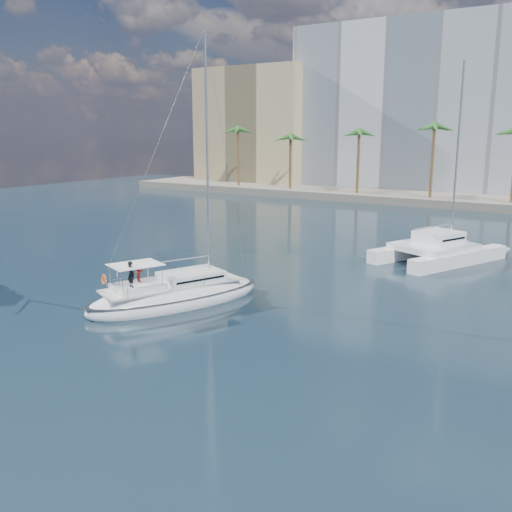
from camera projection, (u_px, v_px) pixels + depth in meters
The scene contains 9 objects.
ground at pixel (241, 321), 32.66m from camera, with size 160.00×160.00×0.00m, color black.
quay at pixel (476, 201), 82.69m from camera, with size 120.00×14.00×1.20m, color gray.
building_modern at pixel (424, 110), 95.97m from camera, with size 42.00×16.00×28.00m, color white.
building_tan_left at pixel (261, 128), 109.12m from camera, with size 22.00×14.00×22.00m, color tan.
palm_left at pixel (263, 133), 95.20m from camera, with size 3.60×3.60×12.30m.
palm_centre at pixel (476, 133), 77.31m from camera, with size 3.60×3.60×12.30m.
main_sloop at pixel (176, 296), 35.84m from camera, with size 7.97×12.38×17.57m.
catamaran at pixel (437, 248), 47.52m from camera, with size 9.38×12.26×16.15m.
seagull at pixel (184, 289), 38.06m from camera, with size 1.24×0.53×0.23m.
Camera 1 is at (17.48, -25.71, 10.74)m, focal length 40.00 mm.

